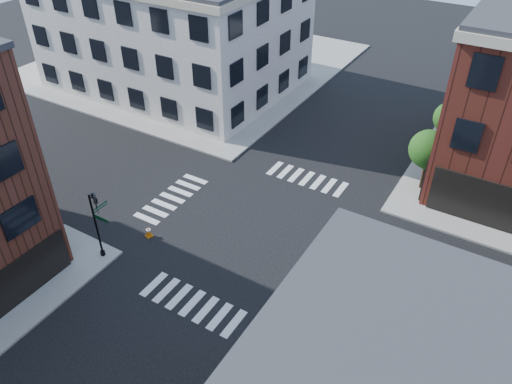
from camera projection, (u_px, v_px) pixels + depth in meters
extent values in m
plane|color=black|center=(258.00, 231.00, 31.91)|extent=(120.00, 120.00, 0.00)
cube|color=gray|center=(193.00, 62.00, 55.22)|extent=(30.00, 30.00, 0.15)
cube|color=beige|center=(174.00, 28.00, 47.73)|extent=(22.00, 16.00, 11.00)
cylinder|color=black|center=(422.00, 179.00, 35.20)|extent=(0.18, 0.18, 1.47)
cylinder|color=black|center=(424.00, 170.00, 34.77)|extent=(0.12, 0.12, 1.47)
sphere|color=#113D10|center=(429.00, 149.00, 33.78)|extent=(2.69, 2.69, 2.69)
sphere|color=#113D10|center=(430.00, 158.00, 33.93)|extent=(1.85, 1.85, 1.85)
cylinder|color=black|center=(443.00, 143.00, 39.41)|extent=(0.18, 0.18, 1.33)
cylinder|color=black|center=(445.00, 135.00, 39.02)|extent=(0.12, 0.12, 1.33)
sphere|color=#113D10|center=(449.00, 118.00, 38.13)|extent=(2.43, 2.43, 2.43)
sphere|color=#113D10|center=(451.00, 125.00, 38.24)|extent=(1.67, 1.67, 1.67)
cylinder|color=black|center=(97.00, 227.00, 28.68)|extent=(0.12, 0.12, 4.60)
cylinder|color=black|center=(103.00, 253.00, 29.85)|extent=(0.28, 0.28, 0.30)
cube|color=#053819|center=(101.00, 219.00, 27.95)|extent=(1.10, 0.03, 0.22)
cube|color=#053819|center=(100.00, 207.00, 28.41)|extent=(0.03, 1.10, 0.22)
imported|color=black|center=(97.00, 206.00, 27.66)|extent=(0.22, 0.18, 1.10)
imported|color=black|center=(94.00, 201.00, 28.02)|extent=(0.18, 0.22, 1.10)
cube|color=silver|center=(433.00, 315.00, 23.92)|extent=(5.62, 2.97, 2.87)
cube|color=maroon|center=(429.00, 333.00, 23.05)|extent=(2.03, 0.30, 0.65)
cube|color=maroon|center=(436.00, 298.00, 24.79)|extent=(2.03, 0.30, 0.65)
cube|color=#A8A8AA|center=(359.00, 299.00, 25.37)|extent=(2.12, 2.44, 1.85)
cube|color=black|center=(343.00, 290.00, 25.47)|extent=(0.31, 1.76, 0.83)
cube|color=black|center=(404.00, 327.00, 25.15)|extent=(7.47, 1.85, 0.23)
cylinder|color=black|center=(352.00, 326.00, 25.22)|extent=(0.96, 0.44, 0.93)
cylinder|color=black|center=(362.00, 299.00, 26.66)|extent=(0.96, 0.44, 0.93)
cylinder|color=black|center=(419.00, 348.00, 24.13)|extent=(0.96, 0.44, 0.93)
cylinder|color=black|center=(426.00, 319.00, 25.57)|extent=(0.96, 0.44, 0.93)
cylinder|color=black|center=(468.00, 364.00, 23.40)|extent=(0.96, 0.44, 0.93)
cylinder|color=black|center=(471.00, 333.00, 24.84)|extent=(0.96, 0.44, 0.93)
cube|color=#CE6209|center=(149.00, 236.00, 31.54)|extent=(0.50, 0.50, 0.04)
cone|color=#CE6209|center=(148.00, 231.00, 31.33)|extent=(0.47, 0.47, 0.76)
cylinder|color=white|center=(148.00, 230.00, 31.27)|extent=(0.29, 0.29, 0.09)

